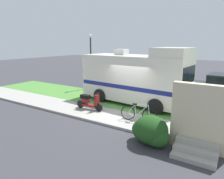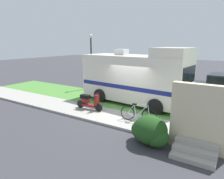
{
  "view_description": "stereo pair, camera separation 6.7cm",
  "coord_description": "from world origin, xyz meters",
  "px_view_note": "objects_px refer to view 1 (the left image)",
  "views": [
    {
      "loc": [
        5.15,
        -9.44,
        3.74
      ],
      "look_at": [
        -0.93,
        0.3,
        1.1
      ],
      "focal_mm": 32.51,
      "sensor_mm": 36.0,
      "label": 1
    },
    {
      "loc": [
        5.21,
        -9.4,
        3.74
      ],
      "look_at": [
        -0.93,
        0.3,
        1.1
      ],
      "focal_mm": 32.51,
      "sensor_mm": 36.0,
      "label": 2
    }
  ],
  "objects_px": {
    "motorhome_rv": "(136,77)",
    "street_lamp_post": "(91,57)",
    "scooter": "(88,101)",
    "bicycle": "(138,113)",
    "bottle_green": "(202,130)",
    "pickup_truck_near": "(214,85)"
  },
  "relations": [
    {
      "from": "motorhome_rv",
      "to": "street_lamp_post",
      "type": "relative_size",
      "value": 1.53
    },
    {
      "from": "scooter",
      "to": "bicycle",
      "type": "relative_size",
      "value": 0.99
    },
    {
      "from": "scooter",
      "to": "bicycle",
      "type": "height_order",
      "value": "scooter"
    },
    {
      "from": "scooter",
      "to": "bottle_green",
      "type": "relative_size",
      "value": 5.65
    },
    {
      "from": "scooter",
      "to": "bottle_green",
      "type": "distance_m",
      "value": 5.92
    },
    {
      "from": "bicycle",
      "to": "pickup_truck_near",
      "type": "relative_size",
      "value": 0.32
    },
    {
      "from": "bicycle",
      "to": "pickup_truck_near",
      "type": "bearing_deg",
      "value": 70.63
    },
    {
      "from": "bottle_green",
      "to": "bicycle",
      "type": "bearing_deg",
      "value": -176.18
    },
    {
      "from": "bicycle",
      "to": "pickup_truck_near",
      "type": "height_order",
      "value": "pickup_truck_near"
    },
    {
      "from": "bottle_green",
      "to": "street_lamp_post",
      "type": "xyz_separation_m",
      "value": [
        -9.21,
        4.52,
        2.42
      ]
    },
    {
      "from": "pickup_truck_near",
      "to": "bottle_green",
      "type": "height_order",
      "value": "pickup_truck_near"
    },
    {
      "from": "pickup_truck_near",
      "to": "bicycle",
      "type": "bearing_deg",
      "value": -109.37
    },
    {
      "from": "bicycle",
      "to": "street_lamp_post",
      "type": "distance_m",
      "value": 8.25
    },
    {
      "from": "street_lamp_post",
      "to": "scooter",
      "type": "bearing_deg",
      "value": -54.02
    },
    {
      "from": "bottle_green",
      "to": "scooter",
      "type": "bearing_deg",
      "value": -179.7
    },
    {
      "from": "motorhome_rv",
      "to": "bottle_green",
      "type": "height_order",
      "value": "motorhome_rv"
    },
    {
      "from": "bicycle",
      "to": "bottle_green",
      "type": "relative_size",
      "value": 5.72
    },
    {
      "from": "bicycle",
      "to": "pickup_truck_near",
      "type": "xyz_separation_m",
      "value": [
        2.43,
        6.93,
        0.42
      ]
    },
    {
      "from": "pickup_truck_near",
      "to": "scooter",
      "type": "bearing_deg",
      "value": -129.36
    },
    {
      "from": "pickup_truck_near",
      "to": "street_lamp_post",
      "type": "bearing_deg",
      "value": -165.94
    },
    {
      "from": "bottle_green",
      "to": "street_lamp_post",
      "type": "distance_m",
      "value": 10.54
    },
    {
      "from": "scooter",
      "to": "bicycle",
      "type": "xyz_separation_m",
      "value": [
        3.12,
        -0.16,
        -0.07
      ]
    }
  ]
}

